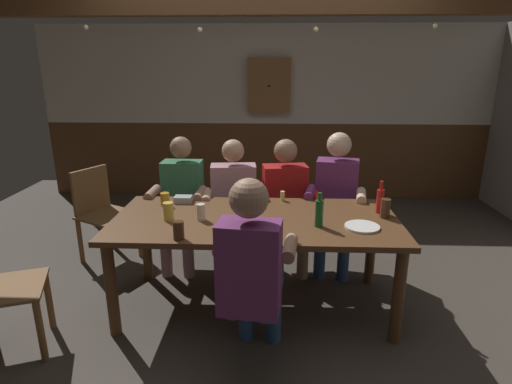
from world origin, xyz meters
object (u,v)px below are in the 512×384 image
Objects in this scene: chair_empty_near_right at (102,211)px; plate_0 at (362,227)px; wall_dart_cabinet at (269,86)px; person_0 at (181,197)px; pint_glass_3 at (385,208)px; person_4 at (252,269)px; condiment_caddy at (183,199)px; person_1 at (234,199)px; pint_glass_0 at (168,211)px; person_2 at (286,199)px; table_candle at (282,196)px; bottle_0 at (319,212)px; person_3 at (336,196)px; dining_table at (255,229)px; pint_glass_2 at (165,199)px; pint_glass_1 at (179,230)px; bottle_1 at (380,200)px; pint_glass_4 at (201,212)px.

plate_0 is (2.24, -0.95, 0.26)m from chair_empty_near_right.
person_0 is at bearing -110.26° from wall_dart_cabinet.
pint_glass_3 is at bearing -71.95° from wall_dart_cabinet.
person_4 is 1.21m from condiment_caddy.
person_1 reaches higher than pint_glass_0.
condiment_caddy is at bearing 106.29° from person_0.
plate_0 is (0.50, -0.87, 0.09)m from person_2.
table_candle is 0.33× the size of bottle_0.
chair_empty_near_right is at bearing 142.68° from person_4.
wall_dart_cabinet is (0.76, 2.07, 0.89)m from person_0.
wall_dart_cabinet is (1.55, 1.99, 1.06)m from chair_empty_near_right.
person_3 is (0.44, 0.01, 0.03)m from person_2.
wall_dart_cabinet reaches higher than pint_glass_0.
person_0 is 1.57m from person_4.
table_candle is 2.49m from wall_dart_cabinet.
dining_table is 0.78m from pint_glass_2.
person_3 is at bearing 16.14° from condiment_caddy.
pint_glass_1 reaches higher than table_candle.
bottle_0 reaches higher than table_candle.
dining_table is 8.37× the size of bottle_1.
pint_glass_0 reaches higher than pint_glass_2.
person_4 is 0.90m from pint_glass_0.
pint_glass_3 is (0.50, 0.19, -0.03)m from bottle_0.
table_candle is at bearing -86.48° from wall_dart_cabinet.
person_3 reaches higher than chair_empty_near_right.
person_1 is 4.80× the size of bottle_0.
plate_0 is 2.28× the size of pint_glass_2.
dining_table is 0.74m from person_1.
wall_dart_cabinet is (0.79, 2.53, 0.76)m from pint_glass_2.
bottle_1 is 1.75× the size of pint_glass_3.
pint_glass_4 is at bearing 76.54° from pint_glass_1.
person_2 is 8.29× the size of pint_glass_3.
pint_glass_0 is at bearing 97.06° from person_0.
dining_table is 1.78× the size of person_1.
pint_glass_2 is at bearing 36.97° from person_1.
person_4 is 15.55× the size of table_candle.
person_3 is at bearing 35.45° from pint_glass_4.
pint_glass_1 is (-1.22, -0.25, 0.05)m from plate_0.
pint_glass_1 is at bearing -80.13° from condiment_caddy.
pint_glass_0 is (-0.40, -0.78, 0.15)m from person_1.
pint_glass_2 reaches higher than dining_table.
pint_glass_1 is 0.17× the size of wall_dart_cabinet.
condiment_caddy is at bearing 159.71° from plate_0.
plate_0 is 1.53m from pint_glass_2.
condiment_caddy is 1.16m from bottle_0.
bottle_1 is at bearing -6.91° from condiment_caddy.
person_0 reaches higher than pint_glass_0.
person_0 is at bearing 96.01° from pint_glass_0.
person_4 is 5.00× the size of bottle_1.
pint_glass_1 is at bearing -99.55° from wall_dart_cabinet.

